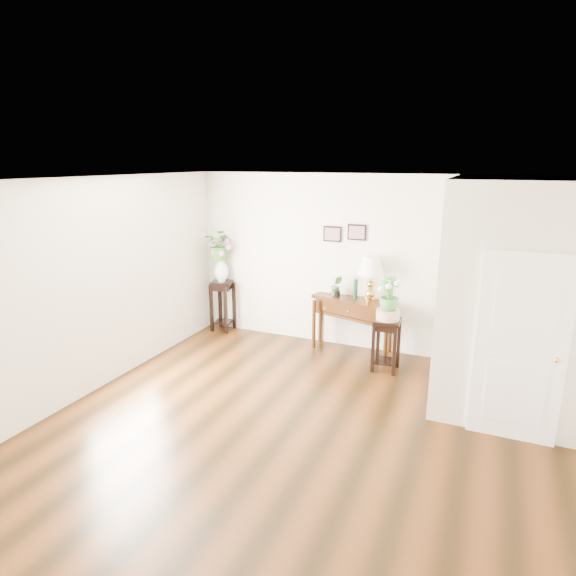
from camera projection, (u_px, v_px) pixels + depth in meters
The scene contains 20 objects.
floor at pixel (308, 431), 5.48m from camera, with size 6.00×5.50×0.02m, color #49250C.
ceiling at pixel (311, 180), 4.76m from camera, with size 6.00×5.50×0.02m, color white.
wall_back at pixel (371, 265), 7.56m from camera, with size 6.00×0.02×2.80m, color beige.
wall_front at pixel (134, 455), 2.68m from camera, with size 6.00×0.02×2.80m, color beige.
wall_left at pixel (94, 286), 6.27m from camera, with size 0.02×5.50×2.80m, color beige.
partition at pixel (521, 294), 5.89m from camera, with size 1.80×1.95×2.80m, color beige.
door at pixel (520, 349), 5.10m from camera, with size 0.90×0.05×2.10m, color white.
art_print_left at pixel (332, 234), 7.68m from camera, with size 0.30×0.02×0.25m, color black.
art_print_right at pixel (357, 232), 7.51m from camera, with size 0.30×0.02×0.25m, color black.
wall_ornament at pixel (446, 236), 6.20m from camera, with size 0.51×0.51×0.07m, color tan.
console_table at pixel (352, 324), 7.74m from camera, with size 1.30×0.43×0.87m, color #3C1C09.
table_lamp at pixel (371, 279), 7.43m from camera, with size 0.40×0.40×0.71m, color gold.
green_vase at pixel (356, 288), 7.57m from camera, with size 0.07×0.07×0.32m, color #103820.
potted_plant at pixel (336, 287), 7.69m from camera, with size 0.18×0.15×0.33m, color #387A30.
plant_stand_a at pixel (223, 306), 8.65m from camera, with size 0.36×0.36×0.91m, color black.
porcelain_vase at pixel (221, 269), 8.48m from camera, with size 0.25×0.25×0.43m, color white, non-canonical shape.
lily_arrangement at pixel (220, 243), 8.36m from camera, with size 0.51×0.44×0.56m, color #387A30.
plant_stand_b at pixel (386, 345), 7.00m from camera, with size 0.37×0.37×0.78m, color black.
ceramic_bowl at pixel (388, 314), 6.88m from camera, with size 0.33×0.33×0.15m, color beige.
narcissus at pixel (389, 294), 6.80m from camera, with size 0.28×0.28×0.51m, color #387A30.
Camera 1 is at (1.72, -4.57, 2.99)m, focal length 30.00 mm.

